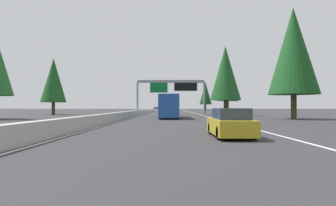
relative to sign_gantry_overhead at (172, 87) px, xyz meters
name	(u,v)px	position (x,y,z in m)	size (l,w,h in m)	color
ground_plane	(144,114)	(9.59, 6.04, -5.14)	(320.00, 320.00, 0.00)	#2D2D30
median_barrier	(149,111)	(29.59, 6.34, -4.69)	(180.00, 0.56, 0.90)	#ADAAA3
shoulder_stripe_right	(193,113)	(19.59, -5.48, -5.14)	(160.00, 0.16, 0.01)	silver
shoulder_stripe_median	(148,113)	(19.59, 5.79, -5.14)	(160.00, 0.16, 0.01)	silver
sign_gantry_overhead	(172,87)	(0.00, 0.00, 0.00)	(0.50, 12.68, 6.46)	gray
sedan_distant_b	(230,124)	(-38.11, -2.73, -4.46)	(4.40, 1.80, 1.47)	#AD931E
bus_near_center	(169,106)	(-13.22, 0.49, -3.43)	(11.50, 2.55, 3.10)	#1E4793
minivan_far_right	(169,110)	(7.30, 0.64, -4.19)	(5.00, 1.95, 1.69)	slate
sedan_mid_center	(157,110)	(32.89, 4.34, -4.46)	(4.40, 1.80, 1.47)	white
box_truck_distant_a	(161,107)	(74.74, 4.12, -3.53)	(8.50, 2.40, 2.95)	gold
conifer_right_near	(293,51)	(-16.68, -15.19, 3.43)	(6.20, 6.20, 14.10)	#4C3823
conifer_right_mid	(225,73)	(-1.15, -9.63, 2.45)	(5.49, 5.49, 12.48)	#4C3823
conifer_right_far	(228,81)	(29.90, -16.23, 3.68)	(6.39, 6.39, 14.51)	#4C3823
conifer_right_distant	(206,93)	(63.24, -14.02, 1.77)	(5.01, 5.01, 11.38)	#4C3823
conifer_left_near	(53,80)	(2.72, 22.96, 1.53)	(4.83, 4.83, 10.98)	#4C3823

